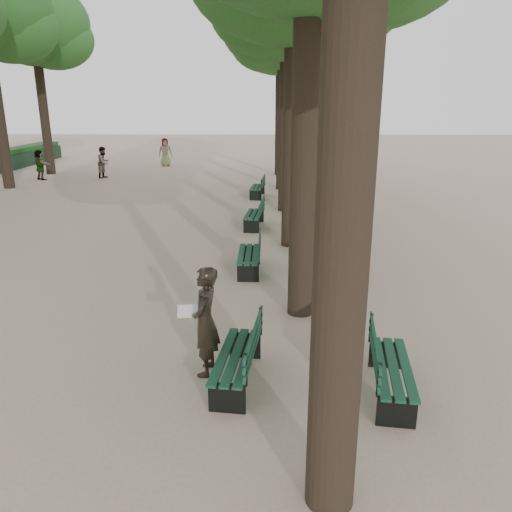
{
  "coord_description": "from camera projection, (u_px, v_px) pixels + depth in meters",
  "views": [
    {
      "loc": [
        0.81,
        -6.38,
        4.12
      ],
      "look_at": [
        0.6,
        3.0,
        1.2
      ],
      "focal_mm": 35.0,
      "sensor_mm": 36.0,
      "label": 1
    }
  ],
  "objects": [
    {
      "name": "ground",
      "position": [
        211.0,
        394.0,
        7.33
      ],
      "size": [
        120.0,
        120.0,
        0.0
      ],
      "primitive_type": "plane",
      "color": "tan",
      "rests_on": "ground"
    },
    {
      "name": "tree_central_4",
      "position": [
        284.0,
        18.0,
        22.21
      ],
      "size": [
        6.0,
        6.0,
        9.95
      ],
      "color": "#33261C",
      "rests_on": "ground"
    },
    {
      "name": "tree_central_5",
      "position": [
        281.0,
        33.0,
        26.98
      ],
      "size": [
        6.0,
        6.0,
        9.95
      ],
      "color": "#33261C",
      "rests_on": "ground"
    },
    {
      "name": "tree_far_5",
      "position": [
        33.0,
        24.0,
        27.13
      ],
      "size": [
        6.0,
        6.0,
        10.45
      ],
      "color": "#33261C",
      "rests_on": "ground"
    },
    {
      "name": "bench_left_0",
      "position": [
        237.0,
        366.0,
        7.56
      ],
      "size": [
        0.77,
        1.85,
        0.92
      ],
      "color": "black",
      "rests_on": "ground"
    },
    {
      "name": "bench_left_1",
      "position": [
        249.0,
        261.0,
        12.56
      ],
      "size": [
        0.57,
        1.8,
        0.92
      ],
      "color": "black",
      "rests_on": "ground"
    },
    {
      "name": "bench_left_2",
      "position": [
        254.0,
        219.0,
        16.96
      ],
      "size": [
        0.72,
        1.84,
        0.92
      ],
      "color": "black",
      "rests_on": "ground"
    },
    {
      "name": "bench_left_3",
      "position": [
        257.0,
        191.0,
        22.29
      ],
      "size": [
        0.72,
        1.84,
        0.92
      ],
      "color": "black",
      "rests_on": "ground"
    },
    {
      "name": "bench_right_0",
      "position": [
        391.0,
        378.0,
        7.25
      ],
      "size": [
        0.8,
        1.86,
        0.92
      ],
      "color": "black",
      "rests_on": "ground"
    },
    {
      "name": "bench_right_1",
      "position": [
        340.0,
        264.0,
        12.33
      ],
      "size": [
        0.59,
        1.8,
        0.92
      ],
      "color": "black",
      "rests_on": "ground"
    },
    {
      "name": "bench_right_2",
      "position": [
        321.0,
        220.0,
        16.91
      ],
      "size": [
        0.6,
        1.81,
        0.92
      ],
      "color": "black",
      "rests_on": "ground"
    },
    {
      "name": "bench_right_3",
      "position": [
        309.0,
        193.0,
        21.75
      ],
      "size": [
        0.57,
        1.8,
        0.92
      ],
      "color": "black",
      "rests_on": "ground"
    },
    {
      "name": "man_with_map",
      "position": [
        205.0,
        321.0,
        7.67
      ],
      "size": [
        0.65,
        0.74,
        1.76
      ],
      "color": "black",
      "rests_on": "ground"
    },
    {
      "name": "pedestrian_e",
      "position": [
        40.0,
        165.0,
        27.08
      ],
      "size": [
        1.41,
        1.11,
        1.61
      ],
      "primitive_type": "imported",
      "rotation": [
        0.0,
        0.0,
        2.54
      ],
      "color": "#262628",
      "rests_on": "ground"
    },
    {
      "name": "pedestrian_a",
      "position": [
        104.0,
        162.0,
        27.72
      ],
      "size": [
        0.57,
        0.9,
        1.72
      ],
      "primitive_type": "imported",
      "rotation": [
        0.0,
        0.0,
        1.28
      ],
      "color": "#262628",
      "rests_on": "ground"
    },
    {
      "name": "pedestrian_b",
      "position": [
        340.0,
        156.0,
        31.11
      ],
      "size": [
        1.08,
        0.92,
        1.69
      ],
      "primitive_type": "imported",
      "rotation": [
        0.0,
        0.0,
        2.51
      ],
      "color": "#262628",
      "rests_on": "ground"
    },
    {
      "name": "pedestrian_d",
      "position": [
        165.0,
        152.0,
        32.88
      ],
      "size": [
        0.96,
        0.64,
        1.82
      ],
      "primitive_type": "imported",
      "rotation": [
        0.0,
        0.0,
        0.35
      ],
      "color": "#262628",
      "rests_on": "ground"
    },
    {
      "name": "pedestrian_c",
      "position": [
        333.0,
        155.0,
        30.61
      ],
      "size": [
        1.17,
        0.63,
        1.89
      ],
      "primitive_type": "imported",
      "rotation": [
        0.0,
        0.0,
        2.9
      ],
      "color": "#262628",
      "rests_on": "ground"
    }
  ]
}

